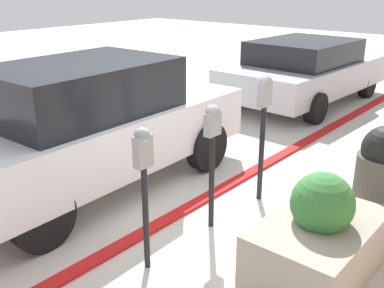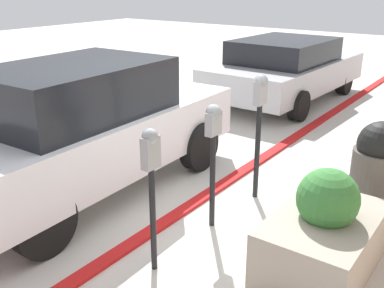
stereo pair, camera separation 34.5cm
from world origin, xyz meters
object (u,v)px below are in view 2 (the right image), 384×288
Objects in this scene: parking_meter_middle at (259,111)px; parked_car_middle at (85,127)px; parking_meter_second at (213,138)px; parked_car_rear at (286,68)px; parking_meter_nearest at (151,169)px; planter_box at (324,234)px; trash_bin at (377,173)px.

parked_car_middle reaches higher than parking_meter_middle.
parking_meter_middle reaches higher than parking_meter_second.
parked_car_rear is at bearing -2.63° from parked_car_middle.
parking_meter_middle is at bearing -1.63° from parking_meter_nearest.
planter_box is 3.15m from parked_car_middle.
parked_car_rear is 3.71× the size of trash_bin.
trash_bin is (0.23, -1.37, -0.54)m from parking_meter_middle.
parking_meter_middle reaches higher than parking_meter_nearest.
parking_meter_middle is 2.18m from parked_car_middle.
parking_meter_nearest is at bearing -179.86° from parking_meter_second.
parking_meter_nearest is 1.00× the size of parking_meter_second.
parking_meter_middle reaches higher than trash_bin.
parking_meter_middle is 0.36× the size of parked_car_rear.
parking_meter_middle is 5.05m from parked_car_rear.
trash_bin is at bearing -6.04° from planter_box.
parking_meter_second is at bearing 86.95° from planter_box.
parked_car_middle is (-0.10, 3.12, 0.49)m from planter_box.
trash_bin is (1.32, -3.24, -0.27)m from parked_car_middle.
parking_meter_nearest is at bearing 125.80° from planter_box.
parking_meter_second is 1.03× the size of planter_box.
parked_car_middle is at bearing 91.84° from planter_box.
parking_meter_second is 5.89m from parked_car_rear.
planter_box is at bearing -90.07° from parked_car_middle.
planter_box is 6.46m from parked_car_rear.
trash_bin is at bearing -51.07° from parking_meter_second.
parking_meter_middle is at bearing -3.55° from parking_meter_second.
planter_box is at bearing -93.05° from parking_meter_second.
parking_meter_middle is 1.15× the size of planter_box.
parking_meter_second is 1.46m from planter_box.
parked_car_rear is (5.79, -0.07, -0.14)m from parked_car_middle.
parking_meter_middle is 1.33× the size of trash_bin.
planter_box is (-0.07, -1.30, -0.66)m from parking_meter_second.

